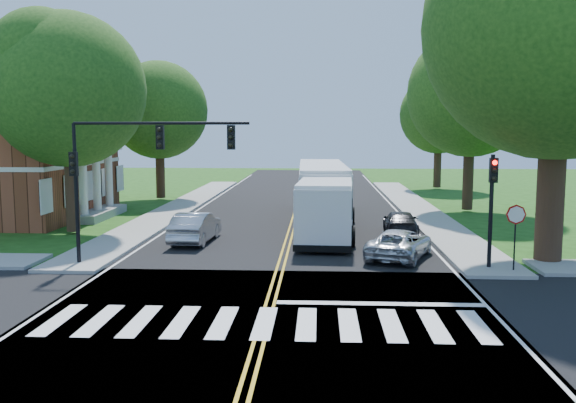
# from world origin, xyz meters

# --- Properties ---
(ground) EXTENTS (140.00, 140.00, 0.00)m
(ground) POSITION_xyz_m (0.00, 0.00, 0.00)
(ground) COLOR #1C4611
(ground) RESTS_ON ground
(road) EXTENTS (14.00, 96.00, 0.01)m
(road) POSITION_xyz_m (0.00, 18.00, 0.01)
(road) COLOR black
(road) RESTS_ON ground
(cross_road) EXTENTS (60.00, 12.00, 0.01)m
(cross_road) POSITION_xyz_m (0.00, 0.00, 0.01)
(cross_road) COLOR black
(cross_road) RESTS_ON ground
(center_line) EXTENTS (0.36, 70.00, 0.01)m
(center_line) POSITION_xyz_m (0.00, 22.00, 0.01)
(center_line) COLOR gold
(center_line) RESTS_ON road
(edge_line_w) EXTENTS (0.12, 70.00, 0.01)m
(edge_line_w) POSITION_xyz_m (-6.80, 22.00, 0.01)
(edge_line_w) COLOR silver
(edge_line_w) RESTS_ON road
(edge_line_e) EXTENTS (0.12, 70.00, 0.01)m
(edge_line_e) POSITION_xyz_m (6.80, 22.00, 0.01)
(edge_line_e) COLOR silver
(edge_line_e) RESTS_ON road
(crosswalk) EXTENTS (12.60, 3.00, 0.01)m
(crosswalk) POSITION_xyz_m (0.00, -0.50, 0.02)
(crosswalk) COLOR silver
(crosswalk) RESTS_ON road
(stop_bar) EXTENTS (6.60, 0.40, 0.01)m
(stop_bar) POSITION_xyz_m (3.50, 1.60, 0.02)
(stop_bar) COLOR silver
(stop_bar) RESTS_ON road
(sidewalk_nw) EXTENTS (2.60, 40.00, 0.15)m
(sidewalk_nw) POSITION_xyz_m (-8.30, 25.00, 0.07)
(sidewalk_nw) COLOR gray
(sidewalk_nw) RESTS_ON ground
(sidewalk_ne) EXTENTS (2.60, 40.00, 0.15)m
(sidewalk_ne) POSITION_xyz_m (8.30, 25.00, 0.07)
(sidewalk_ne) COLOR gray
(sidewalk_ne) RESTS_ON ground
(tree_ne_big) EXTENTS (10.80, 10.80, 14.91)m
(tree_ne_big) POSITION_xyz_m (11.00, 8.00, 9.62)
(tree_ne_big) COLOR #342515
(tree_ne_big) RESTS_ON ground
(tree_west_near) EXTENTS (8.00, 8.00, 11.40)m
(tree_west_near) POSITION_xyz_m (-11.50, 14.00, 7.53)
(tree_west_near) COLOR #342515
(tree_west_near) RESTS_ON ground
(tree_west_far) EXTENTS (7.60, 7.60, 10.67)m
(tree_west_far) POSITION_xyz_m (-11.00, 30.00, 7.00)
(tree_west_far) COLOR #342515
(tree_west_far) RESTS_ON ground
(tree_east_mid) EXTENTS (8.40, 8.40, 11.93)m
(tree_east_mid) POSITION_xyz_m (11.50, 24.00, 7.86)
(tree_east_mid) COLOR #342515
(tree_east_mid) RESTS_ON ground
(tree_east_far) EXTENTS (7.20, 7.20, 10.34)m
(tree_east_far) POSITION_xyz_m (12.50, 40.00, 6.86)
(tree_east_far) COLOR #342515
(tree_east_far) RESTS_ON ground
(signal_nw) EXTENTS (7.15, 0.46, 5.66)m
(signal_nw) POSITION_xyz_m (-5.86, 6.43, 4.38)
(signal_nw) COLOR black
(signal_nw) RESTS_ON ground
(signal_ne) EXTENTS (0.30, 0.46, 4.40)m
(signal_ne) POSITION_xyz_m (8.20, 6.44, 2.96)
(signal_ne) COLOR black
(signal_ne) RESTS_ON ground
(stop_sign) EXTENTS (0.76, 0.08, 2.53)m
(stop_sign) POSITION_xyz_m (9.00, 5.98, 2.03)
(stop_sign) COLOR black
(stop_sign) RESTS_ON ground
(bus_lead) EXTENTS (3.32, 11.95, 3.06)m
(bus_lead) POSITION_xyz_m (1.98, 14.69, 1.63)
(bus_lead) COLOR silver
(bus_lead) RESTS_ON road
(bus_follow) EXTENTS (3.44, 13.10, 3.37)m
(bus_follow) POSITION_xyz_m (1.70, 20.53, 1.79)
(bus_follow) COLOR silver
(bus_follow) RESTS_ON road
(hatchback) EXTENTS (1.86, 4.63, 1.49)m
(hatchback) POSITION_xyz_m (-4.51, 11.84, 0.76)
(hatchback) COLOR #A9ABB0
(hatchback) RESTS_ON road
(suv) EXTENTS (3.58, 4.97, 1.26)m
(suv) POSITION_xyz_m (4.98, 8.59, 0.64)
(suv) COLOR silver
(suv) RESTS_ON road
(dark_sedan) EXTENTS (2.00, 4.34, 1.23)m
(dark_sedan) POSITION_xyz_m (5.81, 14.62, 0.63)
(dark_sedan) COLOR black
(dark_sedan) RESTS_ON road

